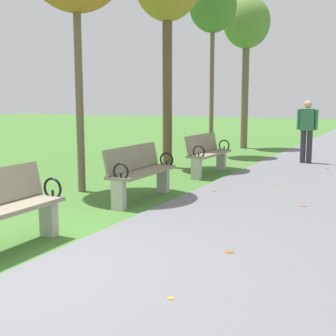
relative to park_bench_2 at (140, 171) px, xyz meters
name	(u,v)px	position (x,y,z in m)	size (l,w,h in m)	color
ground_plane	(27,264)	(0.50, -3.06, -0.49)	(80.00, 80.00, 0.00)	#42722D
park_bench_2	(140,171)	(0.00, 0.00, 0.00)	(0.50, 1.61, 0.90)	gray
park_bench_3	(207,153)	(0.00, 2.93, 0.00)	(0.48, 1.60, 0.90)	gray
tree_3	(213,8)	(-1.20, 6.14, 3.78)	(1.35, 1.35, 5.06)	brown
tree_4	(247,26)	(-1.01, 8.72, 3.64)	(1.55, 1.55, 5.09)	brown
pedestrian_walking	(307,128)	(1.63, 5.74, 0.44)	(0.53, 0.24, 1.62)	#2D2D38
scattered_leaves	(222,180)	(0.56, 2.39, -0.47)	(5.20, 10.55, 0.02)	brown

